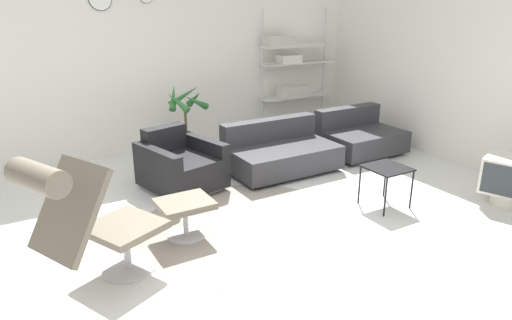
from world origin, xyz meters
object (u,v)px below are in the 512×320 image
object	(u,v)px
armchair_red	(180,167)
crt_television	(511,179)
potted_plant	(186,121)
ottoman	(185,210)
side_table	(387,171)
shelf_unit	(292,68)
couch_low	(280,154)
couch_second	(359,138)
lounge_chair	(84,212)

from	to	relation	value
armchair_red	crt_television	world-z (taller)	armchair_red
crt_television	potted_plant	world-z (taller)	potted_plant
ottoman	armchair_red	size ratio (longest dim) A/B	0.49
ottoman	crt_television	bearing A→B (deg)	-18.37
side_table	shelf_unit	bearing A→B (deg)	74.98
couch_low	armchair_red	bearing A→B (deg)	-2.84
armchair_red	side_table	xyz separation A→B (m)	(1.77, -1.61, 0.13)
ottoman	potted_plant	xyz separation A→B (m)	(0.92, 2.21, 0.27)
couch_second	armchair_red	bearing A→B (deg)	-0.60
side_table	crt_television	world-z (taller)	crt_television
potted_plant	shelf_unit	xyz separation A→B (m)	(2.06, 0.37, 0.56)
side_table	potted_plant	distance (m)	2.94
couch_second	potted_plant	xyz separation A→B (m)	(-2.32, 1.07, 0.32)
lounge_chair	couch_low	world-z (taller)	lounge_chair
armchair_red	side_table	world-z (taller)	armchair_red
couch_low	potted_plant	world-z (taller)	potted_plant
armchair_red	shelf_unit	distance (m)	3.06
potted_plant	side_table	bearing A→B (deg)	-64.78
lounge_chair	armchair_red	xyz separation A→B (m)	(1.37, 1.60, -0.40)
crt_television	potted_plant	distance (m)	4.16
armchair_red	potted_plant	xyz separation A→B (m)	(0.51, 1.05, 0.28)
side_table	shelf_unit	distance (m)	3.22
side_table	crt_television	xyz separation A→B (m)	(1.22, -0.68, -0.10)
ottoman	lounge_chair	bearing A→B (deg)	-155.19
couch_low	couch_second	xyz separation A→B (m)	(1.44, 0.04, -0.00)
couch_second	potted_plant	world-z (taller)	potted_plant
ottoman	crt_television	world-z (taller)	crt_television
crt_television	shelf_unit	bearing A→B (deg)	-13.80
ottoman	armchair_red	xyz separation A→B (m)	(0.41, 1.16, -0.01)
crt_television	shelf_unit	size ratio (longest dim) A/B	0.34
armchair_red	couch_second	bearing A→B (deg)	165.81
potted_plant	ottoman	bearing A→B (deg)	-112.67
ottoman	couch_low	xyz separation A→B (m)	(1.80, 1.09, -0.05)
ottoman	armchair_red	world-z (taller)	armchair_red
couch_low	couch_second	bearing A→B (deg)	-178.43
armchair_red	couch_second	xyz separation A→B (m)	(2.83, -0.02, -0.04)
armchair_red	couch_low	bearing A→B (deg)	163.57
lounge_chair	armchair_red	distance (m)	2.14
armchair_red	crt_television	distance (m)	3.76
shelf_unit	potted_plant	bearing A→B (deg)	-169.72
couch_low	side_table	size ratio (longest dim) A/B	3.11
lounge_chair	couch_second	bearing A→B (deg)	85.81
armchair_red	couch_second	world-z (taller)	armchair_red
armchair_red	shelf_unit	size ratio (longest dim) A/B	0.50
ottoman	couch_second	distance (m)	3.43
couch_second	lounge_chair	bearing A→B (deg)	20.47
couch_low	side_table	bearing A→B (deg)	103.51
shelf_unit	couch_second	bearing A→B (deg)	-80.10
couch_second	side_table	size ratio (longest dim) A/B	2.49
crt_television	potted_plant	bearing A→B (deg)	16.49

